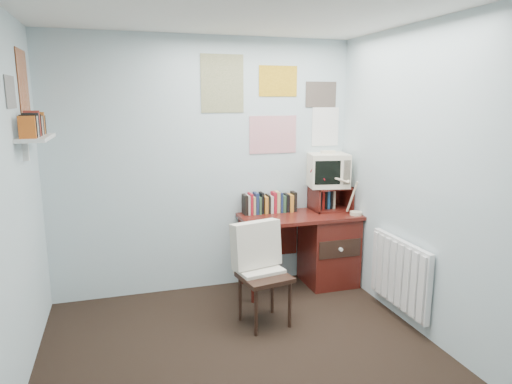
% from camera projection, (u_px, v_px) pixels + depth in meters
% --- Properties ---
extents(ground, '(3.50, 3.50, 0.00)m').
position_uv_depth(ground, '(258.00, 384.00, 3.10)').
color(ground, black).
rests_on(ground, ground).
extents(back_wall, '(3.00, 0.02, 2.50)m').
position_uv_depth(back_wall, '(206.00, 167.00, 4.49)').
color(back_wall, silver).
rests_on(back_wall, ground).
extents(right_wall, '(0.02, 3.50, 2.50)m').
position_uv_depth(right_wall, '(457.00, 192.00, 3.28)').
color(right_wall, silver).
rests_on(right_wall, ground).
extents(desk, '(1.20, 0.55, 0.76)m').
position_uv_depth(desk, '(323.00, 246.00, 4.74)').
color(desk, '#511812').
rests_on(desk, ground).
extents(desk_chair, '(0.50, 0.49, 0.85)m').
position_uv_depth(desk_chair, '(265.00, 277.00, 3.86)').
color(desk_chair, black).
rests_on(desk_chair, ground).
extents(desk_lamp, '(0.35, 0.32, 0.45)m').
position_uv_depth(desk_lamp, '(357.00, 193.00, 4.55)').
color(desk_lamp, '#B90C1A').
rests_on(desk_lamp, desk).
extents(tv_riser, '(0.40, 0.30, 0.25)m').
position_uv_depth(tv_riser, '(330.00, 198.00, 4.79)').
color(tv_riser, '#511812').
rests_on(tv_riser, desk).
extents(crt_tv, '(0.46, 0.43, 0.38)m').
position_uv_depth(crt_tv, '(327.00, 168.00, 4.73)').
color(crt_tv, beige).
rests_on(crt_tv, tv_riser).
extents(book_row, '(0.60, 0.14, 0.22)m').
position_uv_depth(book_row, '(272.00, 202.00, 4.67)').
color(book_row, '#511812').
rests_on(book_row, desk).
extents(radiator, '(0.09, 0.80, 0.60)m').
position_uv_depth(radiator, '(400.00, 273.00, 3.95)').
color(radiator, white).
rests_on(radiator, right_wall).
extents(wall_shelf, '(0.20, 0.62, 0.24)m').
position_uv_depth(wall_shelf, '(36.00, 138.00, 3.41)').
color(wall_shelf, white).
rests_on(wall_shelf, left_wall).
extents(posters_back, '(1.20, 0.01, 0.90)m').
position_uv_depth(posters_back, '(273.00, 105.00, 4.57)').
color(posters_back, white).
rests_on(posters_back, back_wall).
extents(posters_left, '(0.01, 0.70, 0.60)m').
position_uv_depth(posters_left, '(17.00, 86.00, 3.31)').
color(posters_left, white).
rests_on(posters_left, left_wall).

